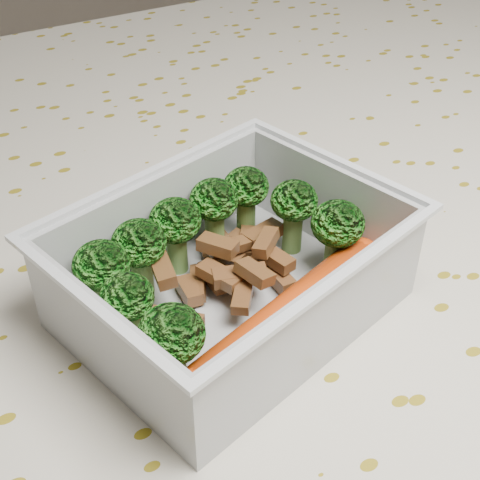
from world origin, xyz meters
TOP-DOWN VIEW (x-y plane):
  - dining_table at (0.00, 0.00)m, footprint 1.40×0.90m
  - tablecloth at (0.00, 0.00)m, footprint 1.46×0.96m
  - lunch_container at (-0.03, -0.02)m, footprint 0.21×0.18m
  - broccoli_florets at (-0.03, -0.00)m, footprint 0.16×0.12m
  - meat_pile at (-0.02, -0.00)m, footprint 0.11×0.08m
  - sausage at (-0.01, -0.06)m, footprint 0.15×0.07m

SIDE VIEW (x-z plane):
  - dining_table at x=0.00m, z-range 0.29..1.04m
  - tablecloth at x=0.00m, z-range 0.62..0.81m
  - meat_pile at x=-0.02m, z-range 0.76..0.79m
  - sausage at x=-0.01m, z-range 0.76..0.79m
  - lunch_container at x=-0.03m, z-range 0.75..0.81m
  - broccoli_florets at x=-0.03m, z-range 0.77..0.82m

